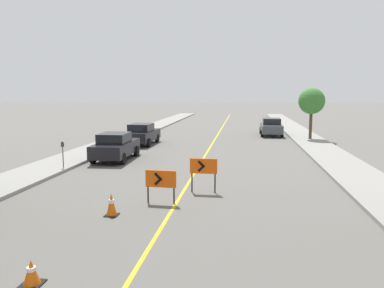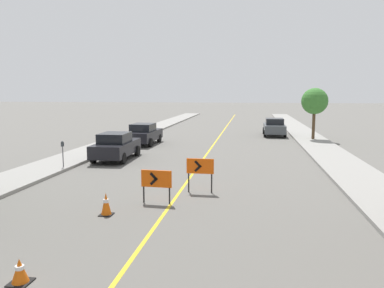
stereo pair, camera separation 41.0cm
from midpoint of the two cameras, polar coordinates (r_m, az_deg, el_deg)
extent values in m
cube|color=gold|center=(29.88, 4.01, 0.35)|extent=(0.12, 74.38, 0.01)
cube|color=gray|center=(31.44, -9.98, 0.76)|extent=(2.59, 74.38, 0.15)
cube|color=gray|center=(30.20, 18.59, 0.17)|extent=(2.59, 74.38, 0.15)
cube|color=black|center=(8.90, -23.40, -18.80)|extent=(0.44, 0.44, 0.03)
cone|color=orange|center=(8.79, -23.50, -17.23)|extent=(0.35, 0.35, 0.50)
cylinder|color=white|center=(8.76, -23.53, -16.87)|extent=(0.18, 0.18, 0.08)
cube|color=black|center=(12.50, -11.98, -10.47)|extent=(0.41, 0.41, 0.03)
cone|color=orange|center=(12.39, -12.03, -8.85)|extent=(0.33, 0.33, 0.71)
cylinder|color=white|center=(12.37, -12.04, -8.47)|extent=(0.17, 0.17, 0.11)
cube|color=#EF560C|center=(13.30, -4.57, -5.30)|extent=(1.11, 0.12, 0.61)
cube|color=black|center=(13.26, -4.97, -4.97)|extent=(0.30, 0.04, 0.30)
cube|color=black|center=(13.29, -4.96, -5.68)|extent=(0.30, 0.04, 0.30)
cylinder|color=black|center=(13.56, -6.49, -7.67)|extent=(0.06, 0.06, 0.58)
cylinder|color=black|center=(13.35, -2.56, -7.88)|extent=(0.06, 0.06, 0.58)
cube|color=#EF560C|center=(14.62, 2.06, -3.39)|extent=(1.07, 0.07, 0.59)
cube|color=black|center=(14.57, 1.72, -3.09)|extent=(0.29, 0.02, 0.29)
cube|color=black|center=(14.60, 1.72, -3.73)|extent=(0.29, 0.02, 0.29)
cylinder|color=black|center=(14.82, 0.29, -5.91)|extent=(0.06, 0.06, 0.76)
cylinder|color=black|center=(14.72, 3.81, -6.02)|extent=(0.06, 0.06, 0.76)
cube|color=black|center=(22.28, -10.95, -0.60)|extent=(1.92, 4.35, 0.72)
cube|color=black|center=(22.00, -11.18, 0.95)|extent=(1.59, 1.98, 0.55)
cylinder|color=black|center=(23.87, -11.78, -0.94)|extent=(0.24, 0.65, 0.64)
cylinder|color=black|center=(23.32, -7.84, -1.05)|extent=(0.24, 0.65, 0.64)
cylinder|color=black|center=(21.43, -14.28, -2.01)|extent=(0.24, 0.65, 0.64)
cylinder|color=black|center=(20.82, -9.95, -2.17)|extent=(0.24, 0.65, 0.64)
cube|color=black|center=(28.45, -6.93, 1.31)|extent=(1.90, 4.34, 0.72)
cube|color=black|center=(28.18, -7.07, 2.54)|extent=(1.58, 1.97, 0.55)
cylinder|color=black|center=(30.00, -7.80, 0.94)|extent=(0.24, 0.65, 0.64)
cylinder|color=black|center=(29.55, -4.62, 0.88)|extent=(0.24, 0.65, 0.64)
cylinder|color=black|center=(27.48, -9.39, 0.27)|extent=(0.24, 0.65, 0.64)
cylinder|color=black|center=(26.99, -5.94, 0.20)|extent=(0.24, 0.65, 0.64)
cube|color=#474C51|center=(34.77, 12.74, 2.36)|extent=(1.81, 4.30, 0.72)
cube|color=black|center=(34.50, 12.79, 3.38)|extent=(1.54, 1.94, 0.55)
cylinder|color=black|center=(36.09, 11.23, 2.03)|extent=(0.22, 0.64, 0.64)
cylinder|color=black|center=(36.20, 13.93, 1.96)|extent=(0.22, 0.64, 0.64)
cylinder|color=black|center=(33.44, 11.40, 1.57)|extent=(0.22, 0.64, 0.64)
cylinder|color=black|center=(33.56, 14.32, 1.50)|extent=(0.22, 0.64, 0.64)
cylinder|color=#4C4C51|center=(20.07, -18.51, -1.83)|extent=(0.05, 0.05, 1.04)
cube|color=#33383D|center=(19.98, -18.59, -0.04)|extent=(0.12, 0.10, 0.22)
sphere|color=#33383D|center=(19.96, -18.61, 0.27)|extent=(0.11, 0.11, 0.11)
cylinder|color=#4C3823|center=(31.86, 18.39, 2.76)|extent=(0.24, 0.24, 2.28)
sphere|color=#38752D|center=(31.76, 18.54, 6.22)|extent=(2.10, 2.10, 2.10)
camera|label=1|loc=(0.20, -89.45, 0.08)|focal=35.00mm
camera|label=2|loc=(0.20, 90.55, -0.08)|focal=35.00mm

